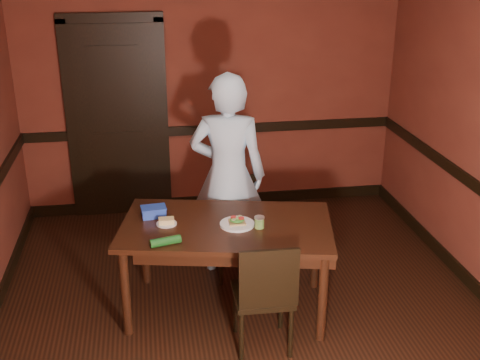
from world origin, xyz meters
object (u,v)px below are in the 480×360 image
object	(u,v)px
dining_table	(227,267)
chair_far	(234,230)
cheese_saucer	(166,222)
food_tub	(154,212)
sauce_jar	(259,222)
chair_near	(263,292)
person	(228,175)
sandwich_plate	(237,223)

from	to	relation	value
dining_table	chair_far	size ratio (longest dim) A/B	1.89
cheese_saucer	food_tub	world-z (taller)	food_tub
cheese_saucer	sauce_jar	bearing A→B (deg)	-13.74
dining_table	cheese_saucer	size ratio (longest dim) A/B	10.24
chair_near	cheese_saucer	xyz separation A→B (m)	(-0.65, 0.58, 0.34)
person	cheese_saucer	size ratio (longest dim) A/B	11.44
sauce_jar	food_tub	size ratio (longest dim) A/B	0.44
sauce_jar	food_tub	world-z (taller)	sauce_jar
sandwich_plate	sauce_jar	xyz separation A→B (m)	(0.16, -0.07, 0.03)
food_tub	chair_near	bearing A→B (deg)	-50.70
chair_far	dining_table	bearing A→B (deg)	-112.56
dining_table	person	xyz separation A→B (m)	(0.11, 0.66, 0.53)
dining_table	chair_near	xyz separation A→B (m)	(0.19, -0.51, 0.06)
cheese_saucer	person	bearing A→B (deg)	46.09
person	sandwich_plate	bearing A→B (deg)	101.77
dining_table	person	world-z (taller)	person
sandwich_plate	chair_near	bearing A→B (deg)	-76.91
food_tub	dining_table	bearing A→B (deg)	-28.56
sandwich_plate	cheese_saucer	world-z (taller)	sandwich_plate
person	chair_far	bearing A→B (deg)	124.06
sandwich_plate	cheese_saucer	size ratio (longest dim) A/B	1.69
chair_far	sandwich_plate	size ratio (longest dim) A/B	3.22
cheese_saucer	chair_near	bearing A→B (deg)	-41.75
person	cheese_saucer	xyz separation A→B (m)	(-0.56, -0.59, -0.13)
sandwich_plate	cheese_saucer	distance (m)	0.55
dining_table	chair_far	world-z (taller)	chair_far
chair_near	sauce_jar	bearing A→B (deg)	-95.59
sauce_jar	person	bearing A→B (deg)	100.07
sauce_jar	cheese_saucer	size ratio (longest dim) A/B	0.58
chair_far	person	xyz separation A→B (m)	(-0.04, 0.10, 0.48)
dining_table	sauce_jar	size ratio (longest dim) A/B	17.78
sauce_jar	dining_table	bearing A→B (deg)	157.54
cheese_saucer	food_tub	size ratio (longest dim) A/B	0.76
chair_near	cheese_saucer	world-z (taller)	chair_near
chair_far	food_tub	bearing A→B (deg)	-162.95
chair_far	person	world-z (taller)	person
sauce_jar	chair_near	bearing A→B (deg)	-97.08
dining_table	sandwich_plate	size ratio (longest dim) A/B	6.07
food_tub	person	bearing A→B (deg)	27.18
sauce_jar	cheese_saucer	bearing A→B (deg)	166.26
person	food_tub	size ratio (longest dim) A/B	8.71
food_tub	chair_far	bearing A→B (deg)	19.40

